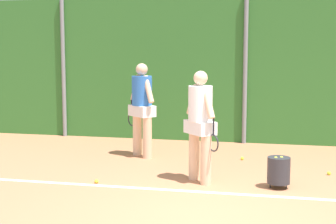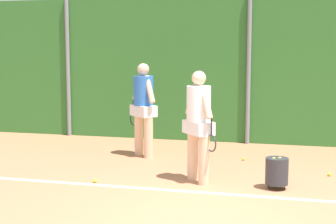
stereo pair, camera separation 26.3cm
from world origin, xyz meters
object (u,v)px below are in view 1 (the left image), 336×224
at_px(player_midcourt, 142,105).
at_px(tennis_ball_3, 242,158).
at_px(tennis_ball_1, 96,181).
at_px(tennis_ball_10, 191,162).
at_px(tennis_ball_9, 329,173).
at_px(ball_hopper, 279,170).
at_px(player_foreground_near, 200,120).

bearing_deg(player_midcourt, tennis_ball_3, -135.70).
bearing_deg(tennis_ball_1, tennis_ball_10, 53.34).
bearing_deg(tennis_ball_9, tennis_ball_1, -159.73).
height_order(player_midcourt, tennis_ball_1, player_midcourt).
distance_m(player_midcourt, tennis_ball_10, 1.58).
relative_size(ball_hopper, tennis_ball_9, 7.78).
height_order(player_foreground_near, ball_hopper, player_foreground_near).
bearing_deg(tennis_ball_9, player_foreground_near, -156.43).
relative_size(player_foreground_near, player_midcourt, 0.97).
relative_size(player_foreground_near, tennis_ball_9, 28.00).
distance_m(player_midcourt, tennis_ball_1, 2.42).
bearing_deg(tennis_ball_9, player_midcourt, 167.94).
bearing_deg(tennis_ball_1, ball_hopper, 6.96).
bearing_deg(tennis_ball_3, tennis_ball_9, -29.09).
relative_size(player_midcourt, ball_hopper, 3.73).
relative_size(ball_hopper, tennis_ball_3, 7.78).
height_order(player_foreground_near, tennis_ball_10, player_foreground_near).
bearing_deg(tennis_ball_9, tennis_ball_3, 150.91).
xyz_separation_m(tennis_ball_1, tennis_ball_10, (1.27, 1.71, 0.00)).
bearing_deg(ball_hopper, tennis_ball_3, 110.29).
relative_size(tennis_ball_3, tennis_ball_9, 1.00).
relative_size(tennis_ball_1, tennis_ball_9, 1.00).
distance_m(ball_hopper, tennis_ball_10, 2.15).
xyz_separation_m(ball_hopper, tennis_ball_3, (-0.71, 1.92, -0.26)).
height_order(ball_hopper, tennis_ball_9, ball_hopper).
xyz_separation_m(player_foreground_near, tennis_ball_3, (0.57, 1.81, -1.00)).
bearing_deg(tennis_ball_1, tennis_ball_3, 45.78).
bearing_deg(player_foreground_near, tennis_ball_9, 71.53).
xyz_separation_m(player_midcourt, tennis_ball_9, (3.62, -0.77, -1.04)).
bearing_deg(ball_hopper, player_foreground_near, 175.14).
bearing_deg(tennis_ball_3, tennis_ball_10, -148.97).
distance_m(player_foreground_near, player_midcourt, 2.26).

